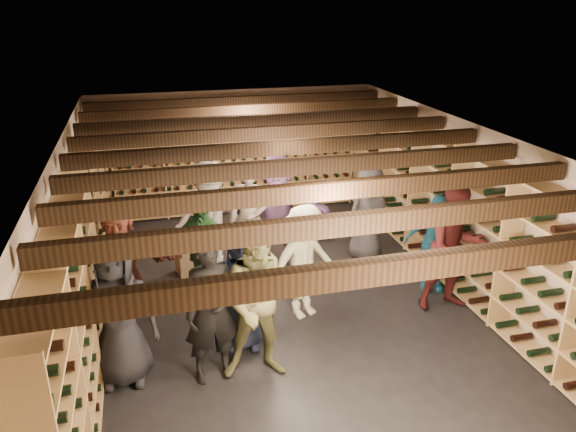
# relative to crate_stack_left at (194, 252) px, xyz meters

# --- Properties ---
(ground) EXTENTS (8.00, 8.00, 0.00)m
(ground) POSITION_rel_crate_stack_left_xyz_m (1.14, -1.30, -0.34)
(ground) COLOR black
(ground) RESTS_ON ground
(walls) EXTENTS (5.52, 8.02, 2.40)m
(walls) POSITION_rel_crate_stack_left_xyz_m (1.14, -1.30, 0.86)
(walls) COLOR #B7A38E
(walls) RESTS_ON ground
(ceiling) EXTENTS (5.50, 8.00, 0.01)m
(ceiling) POSITION_rel_crate_stack_left_xyz_m (1.14, -1.30, 2.06)
(ceiling) COLOR beige
(ceiling) RESTS_ON walls
(ceiling_joists) EXTENTS (5.40, 7.12, 0.18)m
(ceiling_joists) POSITION_rel_crate_stack_left_xyz_m (1.14, -1.30, 1.92)
(ceiling_joists) COLOR black
(ceiling_joists) RESTS_ON ground
(wine_rack_left) EXTENTS (0.32, 7.50, 2.15)m
(wine_rack_left) POSITION_rel_crate_stack_left_xyz_m (-1.43, -1.30, 0.74)
(wine_rack_left) COLOR tan
(wine_rack_left) RESTS_ON ground
(wine_rack_right) EXTENTS (0.32, 7.50, 2.15)m
(wine_rack_right) POSITION_rel_crate_stack_left_xyz_m (3.71, -1.30, 0.74)
(wine_rack_right) COLOR tan
(wine_rack_right) RESTS_ON ground
(wine_rack_back) EXTENTS (4.70, 0.30, 2.15)m
(wine_rack_back) POSITION_rel_crate_stack_left_xyz_m (1.14, 2.53, 0.73)
(wine_rack_back) COLOR tan
(wine_rack_back) RESTS_ON ground
(crate_stack_left) EXTENTS (0.55, 0.41, 0.68)m
(crate_stack_left) POSITION_rel_crate_stack_left_xyz_m (0.00, 0.00, 0.00)
(crate_stack_left) COLOR #A77E58
(crate_stack_left) RESTS_ON ground
(crate_stack_right) EXTENTS (0.58, 0.47, 0.51)m
(crate_stack_right) POSITION_rel_crate_stack_left_xyz_m (2.04, 0.86, -0.08)
(crate_stack_right) COLOR #A77E58
(crate_stack_right) RESTS_ON ground
(crate_loose) EXTENTS (0.51, 0.35, 0.17)m
(crate_loose) POSITION_rel_crate_stack_left_xyz_m (1.00, 0.10, -0.25)
(crate_loose) COLOR #A77E58
(crate_loose) RESTS_ON ground
(person_0) EXTENTS (0.89, 0.61, 1.74)m
(person_0) POSITION_rel_crate_stack_left_xyz_m (-1.04, -2.48, 0.53)
(person_0) COLOR black
(person_0) RESTS_ON ground
(person_1) EXTENTS (0.69, 0.51, 1.72)m
(person_1) POSITION_rel_crate_stack_left_xyz_m (-0.05, -2.68, 0.52)
(person_1) COLOR black
(person_1) RESTS_ON ground
(person_2) EXTENTS (1.00, 0.83, 1.87)m
(person_2) POSITION_rel_crate_stack_left_xyz_m (0.49, -2.77, 0.60)
(person_2) COLOR brown
(person_2) RESTS_ON ground
(person_3) EXTENTS (1.16, 0.91, 1.58)m
(person_3) POSITION_rel_crate_stack_left_xyz_m (1.31, -1.65, 0.45)
(person_3) COLOR beige
(person_3) RESTS_ON ground
(person_4) EXTENTS (0.93, 0.58, 1.48)m
(person_4) POSITION_rel_crate_stack_left_xyz_m (3.32, -1.41, 0.40)
(person_4) COLOR #1B5A77
(person_4) RESTS_ON ground
(person_5) EXTENTS (1.46, 0.54, 1.55)m
(person_5) POSITION_rel_crate_stack_left_xyz_m (-1.04, -0.95, 0.43)
(person_5) COLOR brown
(person_5) RESTS_ON ground
(person_6) EXTENTS (0.88, 0.69, 1.59)m
(person_6) POSITION_rel_crate_stack_left_xyz_m (0.39, -2.13, 0.46)
(person_6) COLOR #212C4B
(person_6) RESTS_ON ground
(person_7) EXTENTS (0.76, 0.63, 1.79)m
(person_7) POSITION_rel_crate_stack_left_xyz_m (0.85, -0.26, 0.55)
(person_7) COLOR gray
(person_7) RESTS_ON ground
(person_8) EXTENTS (0.90, 0.72, 1.78)m
(person_8) POSITION_rel_crate_stack_left_xyz_m (3.32, -1.96, 0.55)
(person_8) COLOR #431516
(person_8) RESTS_ON ground
(person_9) EXTENTS (1.30, 0.99, 1.78)m
(person_9) POSITION_rel_crate_stack_left_xyz_m (0.28, 0.00, 0.55)
(person_9) COLOR #A19D94
(person_9) RESTS_ON ground
(person_10) EXTENTS (0.96, 0.61, 1.52)m
(person_10) POSITION_rel_crate_stack_left_xyz_m (0.05, -0.84, 0.42)
(person_10) COLOR #265427
(person_10) RESTS_ON ground
(person_11) EXTENTS (1.77, 1.04, 1.82)m
(person_11) POSITION_rel_crate_stack_left_xyz_m (1.34, 0.00, 0.57)
(person_11) COLOR #865D98
(person_11) RESTS_ON ground
(person_12) EXTENTS (0.87, 0.67, 1.60)m
(person_12) POSITION_rel_crate_stack_left_xyz_m (2.79, -0.23, 0.46)
(person_12) COLOR #37373C
(person_12) RESTS_ON ground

